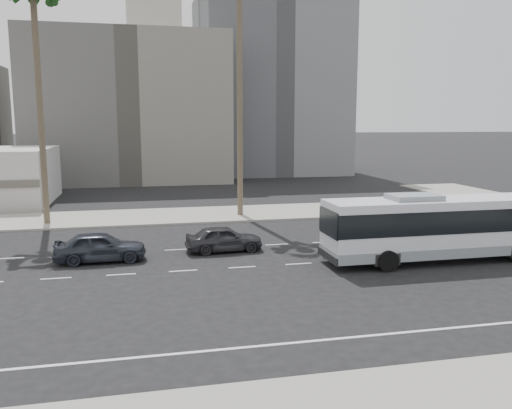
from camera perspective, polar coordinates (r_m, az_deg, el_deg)
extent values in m
plane|color=black|center=(28.65, 10.41, -6.05)|extent=(700.00, 700.00, 0.00)
cube|color=gray|center=(43.01, 2.39, -0.80)|extent=(120.00, 7.00, 0.15)
cube|color=#5F5E59|center=(70.49, -13.59, 10.03)|extent=(24.00, 18.00, 18.00)
cube|color=#57585C|center=(79.94, 1.25, 12.98)|extent=(20.00, 20.00, 26.00)
cube|color=beige|center=(276.00, -10.86, 11.80)|extent=(42.00, 42.00, 44.00)
cube|color=beige|center=(280.59, -11.10, 19.57)|extent=(26.00, 26.00, 32.00)
cube|color=slate|center=(262.97, -0.16, 14.95)|extent=(26.00, 26.00, 70.00)
cube|color=slate|center=(297.57, 3.41, 13.26)|extent=(22.00, 22.00, 60.00)
cube|color=silver|center=(29.53, 19.44, -2.10)|extent=(12.54, 2.76, 2.81)
cube|color=black|center=(29.47, 19.48, -1.37)|extent=(12.60, 2.82, 1.19)
cube|color=gray|center=(29.78, 19.32, -4.45)|extent=(12.56, 2.80, 0.54)
cube|color=gray|center=(28.47, 16.83, 0.72)|extent=(2.60, 1.73, 0.32)
cylinder|color=black|center=(33.15, 23.95, -3.68)|extent=(1.08, 0.32, 1.08)
cylinder|color=black|center=(26.88, 14.15, -5.98)|extent=(1.08, 0.32, 1.08)
cylinder|color=black|center=(29.30, 11.73, -4.67)|extent=(1.08, 0.32, 1.08)
imported|color=#2F2F34|center=(30.13, -3.51, -3.72)|extent=(1.95, 4.46, 1.49)
imported|color=#292D37|center=(29.08, -16.58, -4.42)|extent=(1.94, 4.75, 1.61)
cylinder|color=brown|center=(40.79, -1.78, 11.41)|extent=(0.50, 0.50, 18.22)
cylinder|color=brown|center=(40.11, -22.41, 9.23)|extent=(0.50, 0.50, 16.03)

